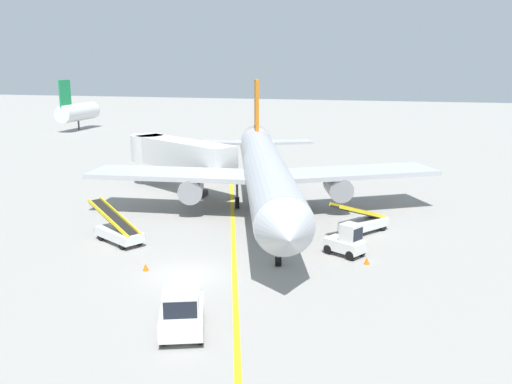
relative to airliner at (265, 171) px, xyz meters
name	(u,v)px	position (x,y,z in m)	size (l,w,h in m)	color
ground_plane	(186,276)	(-1.17, -14.32, -3.42)	(300.00, 300.00, 0.00)	gray
taxi_line_yellow	(234,249)	(0.16, -9.32, -3.41)	(0.30, 80.00, 0.01)	yellow
airliner	(265,171)	(0.00, 0.00, 0.00)	(27.73, 34.56, 10.10)	#B2B5BA
jet_bridge	(174,153)	(-10.01, 5.60, 0.12)	(12.29, 8.75, 4.85)	silver
pushback_tug	(182,312)	(1.20, -20.82, -2.42)	(2.99, 4.03, 2.20)	silver
baggage_tug_near_wing	(347,241)	(7.31, -8.67, -2.49)	(2.73, 2.33, 2.10)	silver
belt_loader_forward_hold	(363,222)	(7.95, -3.51, -2.64)	(3.97, 4.77, 2.59)	silver
belt_loader_aft_hold	(118,231)	(-7.73, -9.82, -2.64)	(4.94, 3.62, 2.59)	silver
ground_crew_marshaller	(288,220)	(2.83, -4.79, -2.51)	(0.36, 0.24, 1.70)	#26262D
safety_cone_nose_left	(367,261)	(8.64, -9.92, -3.20)	(0.36, 0.36, 0.44)	orange
safety_cone_nose_right	(146,267)	(-3.72, -14.17, -3.20)	(0.36, 0.36, 0.44)	orange
distant_aircraft_far_left	(77,112)	(-45.06, 46.07, -0.20)	(3.00, 10.10, 8.80)	silver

